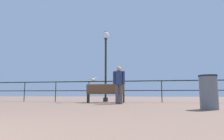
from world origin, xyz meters
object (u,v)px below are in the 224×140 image
seagull_on_rail (94,79)px  trash_bin (209,92)px  bench_near_left (105,92)px  person_by_bench (119,82)px  lamppost_center (106,57)px

seagull_on_rail → trash_bin: seagull_on_rail is taller
seagull_on_rail → bench_near_left: bearing=-47.3°
person_by_bench → seagull_on_rail: (-1.61, 1.90, 0.28)m
person_by_bench → seagull_on_rail: bearing=130.3°
bench_near_left → lamppost_center: size_ratio=0.46×
seagull_on_rail → trash_bin: 6.15m
trash_bin → person_by_bench: bearing=139.4°
bench_near_left → seagull_on_rail: (-0.83, 0.90, 0.68)m
bench_near_left → trash_bin: (3.54, -3.37, -0.02)m
person_by_bench → bench_near_left: bearing=127.9°
person_by_bench → seagull_on_rail: person_by_bench is taller
seagull_on_rail → trash_bin: size_ratio=0.38×
lamppost_center → seagull_on_rail: 1.41m
seagull_on_rail → trash_bin: bearing=-44.3°
lamppost_center → person_by_bench: lamppost_center is taller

